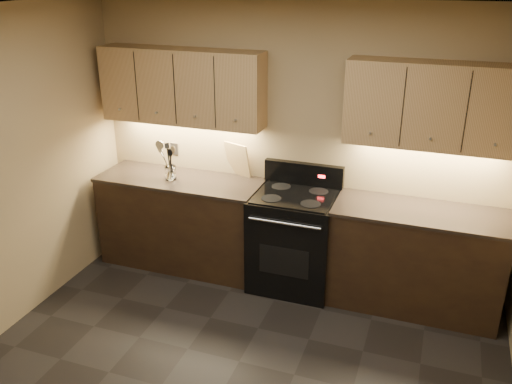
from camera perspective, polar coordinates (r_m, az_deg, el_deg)
ceiling at (r=2.99m, az=-5.64°, el=17.88°), size 4.00×4.00×0.00m
wall_back at (r=5.10m, az=4.40°, el=4.98°), size 4.00×0.04×2.60m
counter_left at (r=5.53m, az=-7.78°, el=-3.05°), size 1.62×0.62×0.93m
counter_right at (r=5.00m, az=16.40°, el=-6.75°), size 1.46×0.62×0.93m
stove at (r=5.11m, az=4.04°, el=-4.94°), size 0.76×0.68×1.14m
upper_cab_left at (r=5.23m, az=-7.80°, el=10.94°), size 1.60×0.30×0.70m
upper_cab_right at (r=4.67m, az=18.34°, el=8.60°), size 1.44×0.30×0.70m
outlet_plate at (r=5.61m, az=-8.60°, el=4.52°), size 0.08×0.01×0.12m
utensil_crock at (r=5.31m, az=-8.98°, el=1.99°), size 0.13×0.13×0.14m
cutting_board at (r=5.30m, az=-1.95°, el=3.44°), size 0.29×0.18×0.34m
wooden_spoon at (r=5.28m, az=-9.32°, el=3.21°), size 0.14×0.07×0.34m
black_spoon at (r=5.29m, az=-8.93°, el=3.21°), size 0.10×0.14×0.33m
black_turner at (r=5.25m, az=-9.01°, el=3.25°), size 0.18×0.18×0.37m
steel_spatula at (r=5.26m, az=-8.76°, el=3.22°), size 0.23×0.10×0.35m
steel_skimmer at (r=5.25m, az=-8.95°, el=3.32°), size 0.20×0.11×0.38m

